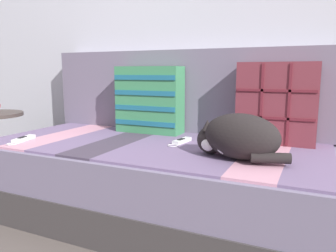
{
  "coord_description": "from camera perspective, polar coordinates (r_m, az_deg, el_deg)",
  "views": [
    {
      "loc": [
        0.74,
        -1.33,
        0.73
      ],
      "look_at": [
        0.11,
        0.03,
        0.48
      ],
      "focal_mm": 35.0,
      "sensor_mm": 36.0,
      "label": 1
    }
  ],
  "objects": [
    {
      "name": "game_remote_far",
      "position": [
        1.63,
        2.33,
        -2.66
      ],
      "size": [
        0.07,
        0.19,
        0.02
      ],
      "color": "white",
      "rests_on": "couch"
    },
    {
      "name": "throw_pillow_quilted",
      "position": [
        1.68,
        18.39,
        3.79
      ],
      "size": [
        0.38,
        0.14,
        0.4
      ],
      "color": "brown",
      "rests_on": "couch"
    },
    {
      "name": "sofa_backrest",
      "position": [
        1.96,
        2.59,
        6.14
      ],
      "size": [
        1.71,
        0.14,
        0.47
      ],
      "color": "slate",
      "rests_on": "couch"
    },
    {
      "name": "ground_plane",
      "position": [
        1.69,
        -3.97,
        -16.08
      ],
      "size": [
        14.0,
        14.0,
        0.0
      ],
      "primitive_type": "plane",
      "color": "#564C47"
    },
    {
      "name": "throw_pillow_striped",
      "position": [
        1.89,
        -3.25,
        4.59
      ],
      "size": [
        0.39,
        0.14,
        0.38
      ],
      "color": "#3D8956",
      "rests_on": "couch"
    },
    {
      "name": "sleeping_cat",
      "position": [
        1.35,
        11.78,
        -1.96
      ],
      "size": [
        0.39,
        0.26,
        0.19
      ],
      "color": "black",
      "rests_on": "couch"
    },
    {
      "name": "couch",
      "position": [
        1.71,
        -2.28,
        -9.03
      ],
      "size": [
        1.74,
        0.88,
        0.38
      ],
      "color": "#3D3838",
      "rests_on": "ground_plane"
    },
    {
      "name": "game_remote_near",
      "position": [
        1.83,
        -23.95,
        -2.11
      ],
      "size": [
        0.09,
        0.2,
        0.02
      ],
      "color": "white",
      "rests_on": "couch"
    }
  ]
}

